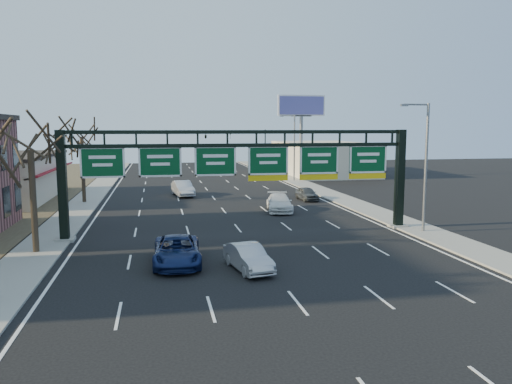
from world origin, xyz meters
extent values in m
plane|color=black|center=(0.00, 0.00, 0.00)|extent=(160.00, 160.00, 0.00)
cube|color=gray|center=(-12.80, 20.00, 0.06)|extent=(3.00, 120.00, 0.12)
cube|color=gray|center=(12.80, 20.00, 0.06)|extent=(3.00, 120.00, 0.12)
cube|color=white|center=(0.00, 20.00, 0.01)|extent=(21.60, 120.00, 0.01)
cube|color=black|center=(-11.70, 8.00, 3.60)|extent=(0.55, 0.55, 7.20)
cube|color=gray|center=(-11.70, 8.00, 0.10)|extent=(1.20, 1.20, 0.20)
cube|color=black|center=(11.70, 8.00, 3.60)|extent=(0.55, 0.55, 7.20)
cube|color=gray|center=(11.70, 8.00, 0.10)|extent=(1.20, 1.20, 0.20)
cube|color=black|center=(0.00, 8.00, 7.05)|extent=(23.40, 0.25, 0.25)
cube|color=black|center=(0.00, 8.00, 6.15)|extent=(23.40, 0.25, 0.25)
cube|color=#04401D|center=(-9.17, 8.00, 5.10)|extent=(2.80, 0.10, 2.00)
cube|color=#04401D|center=(-5.50, 8.00, 5.10)|extent=(2.80, 0.10, 2.00)
cube|color=#04401D|center=(-1.83, 8.00, 5.10)|extent=(2.80, 0.10, 2.00)
cube|color=#04401D|center=(1.83, 8.00, 5.10)|extent=(2.80, 0.10, 2.00)
cube|color=yellow|center=(1.83, 8.00, 3.88)|extent=(2.80, 0.10, 0.40)
cube|color=#04401D|center=(5.50, 8.00, 5.10)|extent=(2.80, 0.10, 2.00)
cube|color=yellow|center=(5.50, 8.00, 3.88)|extent=(2.80, 0.10, 0.40)
cube|color=#04401D|center=(9.17, 8.00, 5.10)|extent=(2.80, 0.10, 2.00)
cube|color=yellow|center=(9.17, 8.00, 3.88)|extent=(2.80, 0.10, 0.40)
cube|color=beige|center=(-21.50, 29.00, 2.20)|extent=(10.00, 18.00, 4.40)
cube|color=maroon|center=(-16.40, 29.00, 3.00)|extent=(1.20, 18.00, 0.40)
cube|color=beige|center=(20.00, 50.00, 2.50)|extent=(12.00, 20.00, 5.00)
cylinder|color=#31271B|center=(-12.80, 5.00, 3.16)|extent=(0.36, 0.36, 6.08)
cylinder|color=#31271B|center=(-12.80, 15.00, 3.54)|extent=(0.36, 0.36, 6.84)
cylinder|color=#31271B|center=(-12.80, 25.00, 3.35)|extent=(0.36, 0.36, 6.46)
cylinder|color=slate|center=(12.60, 6.00, 4.62)|extent=(0.20, 0.20, 9.00)
cylinder|color=slate|center=(11.70, 6.00, 9.02)|extent=(1.80, 0.12, 0.12)
cube|color=slate|center=(10.80, 6.00, 8.97)|extent=(0.50, 0.22, 0.15)
cylinder|color=slate|center=(12.60, 40.00, 4.62)|extent=(0.20, 0.20, 9.00)
cylinder|color=slate|center=(11.70, 40.00, 9.02)|extent=(1.80, 0.12, 0.12)
cube|color=slate|center=(10.80, 40.00, 8.97)|extent=(0.50, 0.22, 0.15)
cylinder|color=slate|center=(15.00, 45.00, 4.50)|extent=(0.50, 0.50, 9.00)
cube|color=slate|center=(15.00, 45.00, 9.00)|extent=(3.00, 0.30, 0.20)
cube|color=white|center=(15.00, 45.00, 10.50)|extent=(7.00, 0.30, 3.00)
cube|color=#5755AB|center=(15.00, 44.80, 10.50)|extent=(6.60, 0.05, 2.60)
cylinder|color=black|center=(11.80, 55.00, 3.50)|extent=(0.18, 0.18, 7.00)
cylinder|color=black|center=(8.00, 55.00, 6.80)|extent=(7.60, 0.14, 0.14)
imported|color=black|center=(6.00, 55.00, 6.00)|extent=(0.20, 0.20, 1.00)
imported|color=black|center=(2.00, 55.00, 6.00)|extent=(0.54, 0.54, 1.62)
imported|color=navy|center=(-4.75, 1.02, 0.75)|extent=(2.65, 5.45, 1.49)
imported|color=#ACADB1|center=(-1.18, -0.82, 0.67)|extent=(2.20, 4.28, 1.35)
imported|color=white|center=(4.80, 16.69, 0.75)|extent=(2.86, 5.41, 1.49)
imported|color=#414546|center=(9.16, 22.74, 0.66)|extent=(1.74, 3.96, 1.33)
imported|color=silver|center=(-3.07, 28.28, 0.81)|extent=(2.44, 5.12, 1.62)
camera|label=1|loc=(-5.65, -25.57, 7.36)|focal=35.00mm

